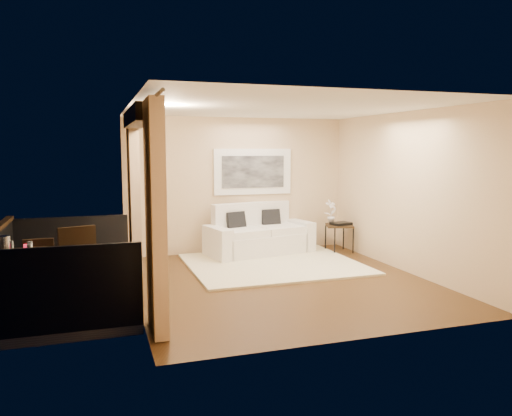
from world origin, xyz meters
TOP-DOWN VIEW (x-y plane):
  - floor at (0.00, 0.00)m, footprint 5.00×5.00m
  - room_shell at (-2.13, 0.00)m, footprint 5.00×6.40m
  - balcony at (-3.31, 0.00)m, footprint 1.81×2.60m
  - curtains at (-2.11, 0.00)m, footprint 0.16×4.80m
  - artwork at (0.31, 2.46)m, footprint 1.62×0.07m
  - rug at (0.26, 1.10)m, footprint 3.01×2.63m
  - sofa at (0.30, 2.09)m, footprint 2.23×1.31m
  - side_table at (1.93, 1.78)m, footprint 0.65×0.65m
  - tray at (1.95, 1.75)m, footprint 0.43×0.35m
  - orchid at (1.82, 1.96)m, footprint 0.30×0.25m
  - bistro_table at (-3.70, -0.52)m, footprint 0.73×0.73m
  - balcony_chair_far at (-3.49, 0.01)m, footprint 0.39×0.40m
  - balcony_chair_near at (-2.96, -0.53)m, footprint 0.58×0.58m
  - ice_bucket at (-3.86, -0.40)m, footprint 0.18×0.18m
  - candle at (-3.61, -0.35)m, footprint 0.06×0.06m
  - vase at (-3.71, -0.69)m, footprint 0.04×0.04m
  - glass_a at (-3.53, -0.63)m, footprint 0.06×0.06m
  - glass_b at (-3.54, -0.46)m, footprint 0.06×0.06m

SIDE VIEW (x-z plane):
  - floor at x=0.00m, z-range 0.00..0.00m
  - rug at x=0.26m, z-range 0.00..0.04m
  - balcony at x=-3.31m, z-range -0.41..0.76m
  - sofa at x=0.30m, z-range -0.15..0.86m
  - side_table at x=1.93m, z-range 0.22..0.78m
  - balcony_chair_far at x=-3.49m, z-range 0.07..0.96m
  - tray at x=1.95m, z-range 0.56..0.61m
  - balcony_chair_near at x=-2.96m, z-range 0.09..1.18m
  - bistro_table at x=-3.70m, z-range 0.32..1.13m
  - orchid at x=1.82m, z-range 0.56..1.05m
  - candle at x=-3.61m, z-range 0.81..0.88m
  - glass_a at x=-3.53m, z-range 0.81..0.93m
  - glass_b at x=-3.54m, z-range 0.81..0.93m
  - vase at x=-3.71m, z-range 0.81..0.99m
  - ice_bucket at x=-3.86m, z-range 0.81..1.01m
  - curtains at x=-2.11m, z-range 0.02..2.66m
  - artwork at x=0.31m, z-range 1.16..2.08m
  - room_shell at x=-2.13m, z-range 0.02..5.02m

